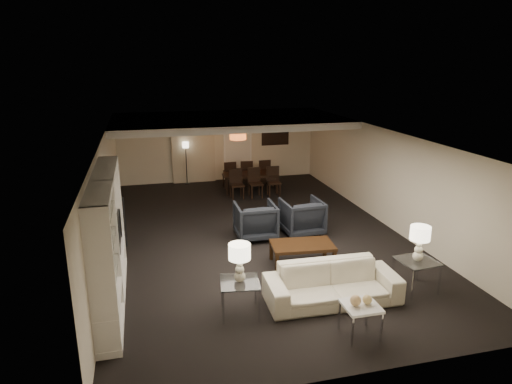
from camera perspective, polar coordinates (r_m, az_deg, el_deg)
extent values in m
plane|color=black|center=(11.52, 0.00, -5.26)|extent=(11.00, 11.00, 0.00)
cube|color=silver|center=(10.85, 0.00, 7.11)|extent=(7.00, 11.00, 0.02)
cube|color=beige|center=(16.37, -4.75, 5.78)|extent=(7.00, 0.02, 2.50)
cube|color=beige|center=(6.30, 12.66, -12.48)|extent=(7.00, 0.02, 2.50)
cube|color=beige|center=(10.84, -18.25, -0.52)|extent=(0.02, 11.00, 2.50)
cube|color=beige|center=(12.42, 15.87, 1.78)|extent=(0.02, 11.00, 2.50)
cube|color=silver|center=(14.24, -3.49, 8.91)|extent=(7.00, 4.00, 0.20)
cube|color=beige|center=(16.18, -7.85, 5.38)|extent=(1.50, 0.12, 2.40)
cube|color=silver|center=(16.50, -2.31, 5.21)|extent=(0.90, 0.05, 2.10)
cube|color=#142D38|center=(16.74, 2.41, 7.11)|extent=(0.95, 0.04, 0.65)
cylinder|color=#D8591E|center=(14.37, -2.28, 7.06)|extent=(0.52, 0.52, 0.24)
imported|color=beige|center=(8.48, 9.51, -11.24)|extent=(2.42, 1.00, 0.70)
imported|color=black|center=(11.12, -0.08, -3.60)|extent=(0.97, 1.00, 0.89)
imported|color=black|center=(11.46, 5.76, -3.08)|extent=(0.99, 1.02, 0.89)
sphere|color=tan|center=(7.43, 12.33, -13.11)|extent=(0.18, 0.18, 0.18)
sphere|color=tan|center=(7.52, 13.73, -12.93)|extent=(0.15, 0.15, 0.15)
imported|color=black|center=(9.25, -17.40, -4.70)|extent=(1.00, 0.13, 0.58)
imported|color=#2633A7|center=(7.34, -18.42, -9.52)|extent=(0.16, 0.16, 0.17)
imported|color=gold|center=(7.92, -18.38, -3.62)|extent=(0.18, 0.18, 0.18)
cube|color=black|center=(11.05, -16.38, -3.62)|extent=(0.16, 0.16, 1.18)
imported|color=black|center=(15.02, -0.66, 1.20)|extent=(1.90, 1.23, 0.63)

